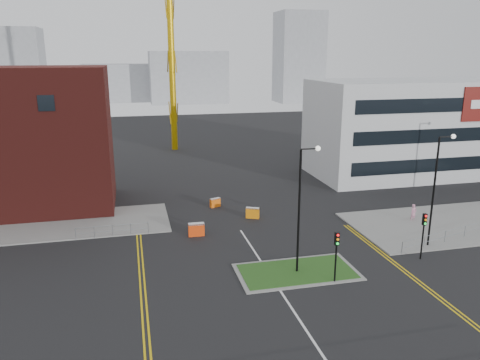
% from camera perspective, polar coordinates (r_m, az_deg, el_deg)
% --- Properties ---
extents(ground, '(200.00, 200.00, 0.00)m').
position_cam_1_polar(ground, '(27.31, 8.87, -18.77)').
color(ground, black).
rests_on(ground, ground).
extents(pavement_left, '(28.00, 8.00, 0.12)m').
position_cam_1_polar(pavement_left, '(46.72, -26.24, -5.35)').
color(pavement_left, slate).
rests_on(pavement_left, ground).
extents(pavement_right, '(24.00, 10.00, 0.12)m').
position_cam_1_polar(pavement_right, '(49.05, 26.93, -4.50)').
color(pavement_right, slate).
rests_on(pavement_right, ground).
extents(island_kerb, '(8.60, 4.60, 0.08)m').
position_cam_1_polar(island_kerb, '(34.39, 6.95, -11.06)').
color(island_kerb, slate).
rests_on(island_kerb, ground).
extents(grass_island, '(8.00, 4.00, 0.12)m').
position_cam_1_polar(grass_island, '(34.38, 6.95, -11.03)').
color(grass_island, '#264B19').
rests_on(grass_island, ground).
extents(office_block, '(25.00, 12.20, 12.00)m').
position_cam_1_polar(office_block, '(64.05, 20.09, 6.00)').
color(office_block, silver).
rests_on(office_block, ground).
extents(streetlamp_island, '(1.46, 0.36, 9.18)m').
position_cam_1_polar(streetlamp_island, '(32.46, 7.61, -2.46)').
color(streetlamp_island, black).
rests_on(streetlamp_island, ground).
extents(streetlamp_right_near, '(1.46, 0.36, 9.18)m').
position_cam_1_polar(streetlamp_right_near, '(39.85, 22.90, -0.23)').
color(streetlamp_right_near, black).
rests_on(streetlamp_right_near, ground).
extents(traffic_light_island, '(0.28, 0.33, 3.65)m').
position_cam_1_polar(traffic_light_island, '(32.38, 11.69, -8.07)').
color(traffic_light_island, black).
rests_on(traffic_light_island, ground).
extents(traffic_light_right, '(0.28, 0.33, 3.65)m').
position_cam_1_polar(traffic_light_right, '(37.85, 21.51, -5.39)').
color(traffic_light_right, black).
rests_on(traffic_light_right, ground).
extents(railing_left, '(6.05, 0.05, 1.10)m').
position_cam_1_polar(railing_left, '(41.47, -15.29, -5.76)').
color(railing_left, gray).
rests_on(railing_left, ground).
extents(centre_line, '(0.15, 30.00, 0.01)m').
position_cam_1_polar(centre_line, '(28.86, 7.32, -16.66)').
color(centre_line, silver).
rests_on(centre_line, ground).
extents(yellow_left_a, '(0.12, 24.00, 0.01)m').
position_cam_1_polar(yellow_left_a, '(34.36, -12.14, -11.39)').
color(yellow_left_a, gold).
rests_on(yellow_left_a, ground).
extents(yellow_left_b, '(0.12, 24.00, 0.01)m').
position_cam_1_polar(yellow_left_b, '(34.36, -11.63, -11.36)').
color(yellow_left_b, gold).
rests_on(yellow_left_b, ground).
extents(yellow_right_a, '(0.12, 20.00, 0.01)m').
position_cam_1_polar(yellow_right_a, '(35.98, 19.57, -10.71)').
color(yellow_right_a, gold).
rests_on(yellow_right_a, ground).
extents(yellow_right_b, '(0.12, 20.00, 0.01)m').
position_cam_1_polar(yellow_right_b, '(36.13, 19.98, -10.63)').
color(yellow_right_b, gold).
rests_on(yellow_right_b, ground).
extents(skyline_a, '(18.00, 12.00, 22.00)m').
position_cam_1_polar(skyline_a, '(144.26, -26.38, 11.95)').
color(skyline_a, gray).
rests_on(skyline_a, ground).
extents(skyline_b, '(24.00, 12.00, 16.00)m').
position_cam_1_polar(skyline_b, '(152.21, -6.33, 12.34)').
color(skyline_b, gray).
rests_on(skyline_b, ground).
extents(skyline_c, '(14.00, 12.00, 28.00)m').
position_cam_1_polar(skyline_c, '(155.54, 7.18, 14.59)').
color(skyline_c, gray).
rests_on(skyline_c, ground).
extents(skyline_d, '(30.00, 12.00, 12.00)m').
position_cam_1_polar(skyline_d, '(161.11, -13.26, 11.48)').
color(skyline_d, gray).
rests_on(skyline_d, ground).
extents(pedestrian, '(0.68, 0.52, 1.68)m').
position_cam_1_polar(pedestrian, '(46.50, 20.39, -3.78)').
color(pedestrian, pink).
rests_on(pedestrian, ground).
extents(barrier_left, '(1.15, 0.74, 0.92)m').
position_cam_1_polar(barrier_left, '(47.86, -3.05, -2.72)').
color(barrier_left, orange).
rests_on(barrier_left, ground).
extents(barrier_mid, '(1.38, 0.50, 1.15)m').
position_cam_1_polar(barrier_mid, '(40.49, -5.34, -5.96)').
color(barrier_mid, '#F1410D').
rests_on(barrier_mid, ground).
extents(barrier_right, '(1.30, 0.89, 1.05)m').
position_cam_1_polar(barrier_right, '(44.58, 1.54, -3.97)').
color(barrier_right, orange).
rests_on(barrier_right, ground).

